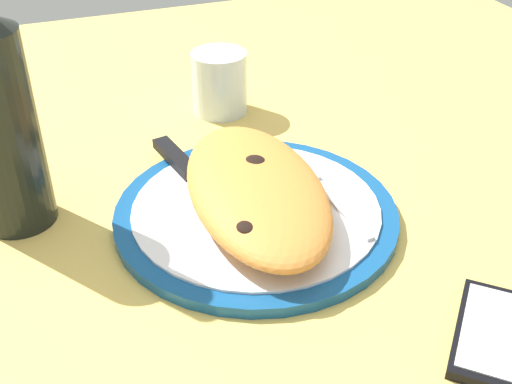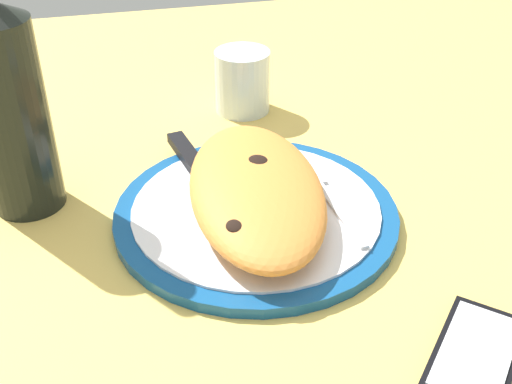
% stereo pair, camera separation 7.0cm
% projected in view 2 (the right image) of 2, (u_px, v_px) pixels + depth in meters
% --- Properties ---
extents(ground_plane, '(1.50, 1.50, 0.03)m').
position_uv_depth(ground_plane, '(256.00, 229.00, 0.72)').
color(ground_plane, '#DBB756').
extents(plate, '(0.31, 0.31, 0.02)m').
position_uv_depth(plate, '(256.00, 213.00, 0.71)').
color(plate, navy).
rests_on(plate, ground_plane).
extents(calzone, '(0.29, 0.17, 0.05)m').
position_uv_depth(calzone, '(261.00, 190.00, 0.69)').
color(calzone, orange).
rests_on(calzone, plate).
extents(fork, '(0.16, 0.03, 0.00)m').
position_uv_depth(fork, '(327.00, 196.00, 0.72)').
color(fork, silver).
rests_on(fork, plate).
extents(knife, '(0.22, 0.06, 0.01)m').
position_uv_depth(knife, '(195.00, 166.00, 0.77)').
color(knife, silver).
rests_on(knife, plate).
extents(smartphone, '(0.13, 0.13, 0.01)m').
position_uv_depth(smartphone, '(475.00, 355.00, 0.54)').
color(smartphone, black).
rests_on(smartphone, ground_plane).
extents(water_glass, '(0.08, 0.08, 0.09)m').
position_uv_depth(water_glass, '(243.00, 85.00, 0.92)').
color(water_glass, silver).
rests_on(water_glass, ground_plane).
extents(wine_bottle, '(0.08, 0.08, 0.31)m').
position_uv_depth(wine_bottle, '(8.00, 104.00, 0.67)').
color(wine_bottle, black).
rests_on(wine_bottle, ground_plane).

